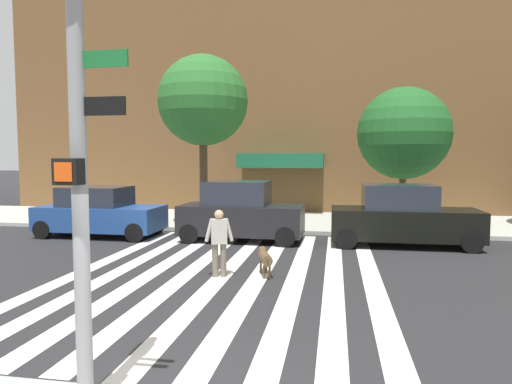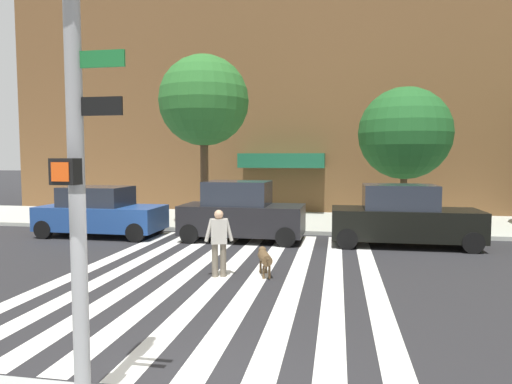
# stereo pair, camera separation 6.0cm
# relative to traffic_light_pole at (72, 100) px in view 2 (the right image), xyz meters

# --- Properties ---
(ground_plane) EXTENTS (160.00, 160.00, 0.00)m
(ground_plane) POSITION_rel_traffic_light_pole_xyz_m (1.05, 6.36, -3.52)
(ground_plane) COLOR #232326
(sidewalk_far) EXTENTS (80.00, 6.00, 0.15)m
(sidewalk_far) POSITION_rel_traffic_light_pole_xyz_m (1.05, 15.36, -3.45)
(sidewalk_far) COLOR #ACAFA5
(sidewalk_far) RESTS_ON ground_plane
(crosswalk_stripes) EXTENTS (7.65, 11.39, 0.01)m
(crosswalk_stripes) POSITION_rel_traffic_light_pole_xyz_m (0.06, 6.36, -3.52)
(crosswalk_stripes) COLOR silver
(crosswalk_stripes) RESTS_ON ground_plane
(traffic_light_pole) EXTENTS (0.74, 0.46, 5.80)m
(traffic_light_pole) POSITION_rel_traffic_light_pole_xyz_m (0.00, 0.00, 0.00)
(traffic_light_pole) COLOR gray
(traffic_light_pole) RESTS_ON sidewalk_near
(parked_car_near_curb) EXTENTS (4.50, 2.07, 1.83)m
(parked_car_near_curb) POSITION_rel_traffic_light_pole_xyz_m (-5.78, 10.82, -2.64)
(parked_car_near_curb) COLOR navy
(parked_car_near_curb) RESTS_ON ground_plane
(parked_car_behind_first) EXTENTS (4.27, 2.01, 2.08)m
(parked_car_behind_first) POSITION_rel_traffic_light_pole_xyz_m (-0.47, 10.82, -2.54)
(parked_car_behind_first) COLOR black
(parked_car_behind_first) RESTS_ON ground_plane
(parked_car_third_in_line) EXTENTS (4.71, 1.94, 2.02)m
(parked_car_third_in_line) POSITION_rel_traffic_light_pole_xyz_m (4.96, 10.82, -2.58)
(parked_car_third_in_line) COLOR black
(parked_car_third_in_line) RESTS_ON ground_plane
(street_tree_nearest) EXTENTS (3.63, 3.63, 6.85)m
(street_tree_nearest) POSITION_rel_traffic_light_pole_xyz_m (-2.52, 13.28, 1.64)
(street_tree_nearest) COLOR #4C3823
(street_tree_nearest) RESTS_ON sidewalk_far
(street_tree_middle) EXTENTS (3.66, 3.66, 5.54)m
(street_tree_middle) POSITION_rel_traffic_light_pole_xyz_m (5.43, 14.40, 0.33)
(street_tree_middle) COLOR #4C3823
(street_tree_middle) RESTS_ON sidewalk_far
(pedestrian_dog_walker) EXTENTS (0.70, 0.34, 1.64)m
(pedestrian_dog_walker) POSITION_rel_traffic_light_pole_xyz_m (0.02, 6.00, -2.59)
(pedestrian_dog_walker) COLOR #6B6051
(pedestrian_dog_walker) RESTS_ON ground_plane
(dog_on_leash) EXTENTS (0.50, 1.11, 0.65)m
(dog_on_leash) POSITION_rel_traffic_light_pole_xyz_m (1.09, 6.32, -3.08)
(dog_on_leash) COLOR brown
(dog_on_leash) RESTS_ON ground_plane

